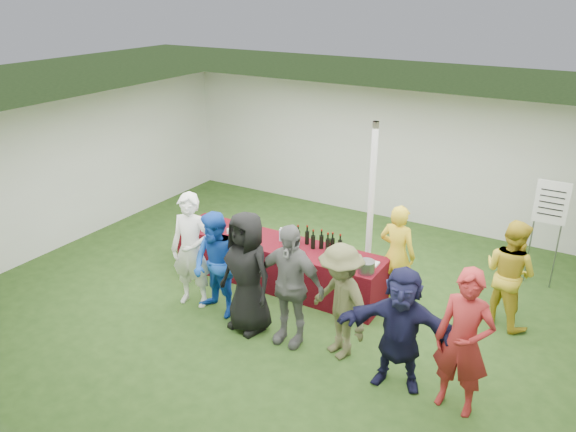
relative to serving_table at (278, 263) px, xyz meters
The scene contains 18 objects.
ground 0.89m from the serving_table, 25.19° to the right, with size 60.00×60.00×0.00m, color #284719.
tent 1.79m from the serving_table, 34.92° to the left, with size 10.00×10.00×10.00m.
serving_table is the anchor object (origin of this frame).
wine_bottles 0.87m from the serving_table, 11.23° to the left, with size 0.80×0.17×0.32m.
wine_glasses 0.85m from the serving_table, 158.28° to the right, with size 2.74×0.12×0.16m.
water_bottle 0.49m from the serving_table, 74.06° to the left, with size 0.07×0.07×0.23m.
bar_towel 1.63m from the serving_table, ahead, with size 0.25×0.18×0.03m, color white.
dump_bucket 1.72m from the serving_table, ahead, with size 0.25×0.25×0.18m, color slate.
wine_list_sign 4.39m from the serving_table, 30.11° to the left, with size 0.50×0.03×1.80m.
staff_pourer 1.96m from the serving_table, 13.77° to the left, with size 0.58×0.38×1.60m, color yellow.
staff_back 3.54m from the serving_table, 11.42° to the left, with size 0.79×0.61×1.62m, color gold.
customer_0 1.51m from the serving_table, 123.66° to the right, with size 0.66×0.43×1.81m, color white.
customer_1 1.34m from the serving_table, 102.81° to the right, with size 0.79×0.61×1.62m, color blue.
customer_2 1.45m from the serving_table, 76.35° to the right, with size 0.87×0.57×1.79m, color black.
customer_3 1.70m from the serving_table, 52.72° to the right, with size 1.03×0.43×1.75m, color slate.
customer_4 2.14m from the serving_table, 35.60° to the right, with size 1.04×0.60×1.61m, color brown.
customer_5 2.98m from the serving_table, 28.46° to the right, with size 1.49×0.47×1.60m, color #171739.
customer_6 3.68m from the serving_table, 23.54° to the right, with size 0.65×0.43×1.80m, color maroon.
Camera 1 is at (3.60, -6.63, 4.60)m, focal length 35.00 mm.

